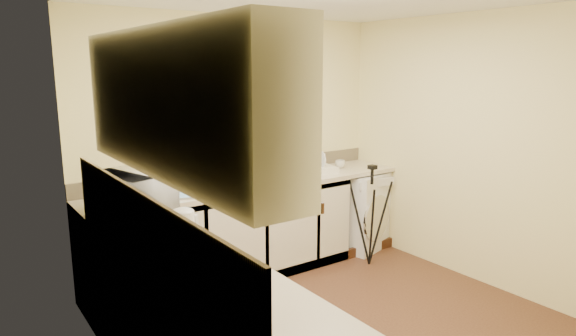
{
  "coord_description": "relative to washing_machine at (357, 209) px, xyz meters",
  "views": [
    {
      "loc": [
        -2.38,
        -2.73,
        1.97
      ],
      "look_at": [
        -0.07,
        0.55,
        1.15
      ],
      "focal_mm": 31.05,
      "sensor_mm": 36.0,
      "label": 1
    }
  ],
  "objects": [
    {
      "name": "floor",
      "position": [
        -1.29,
        -1.16,
        -0.42
      ],
      "size": [
        3.2,
        3.2,
        0.0
      ],
      "primitive_type": "plane",
      "color": "brown",
      "rests_on": "ground"
    },
    {
      "name": "wall_back",
      "position": [
        -1.29,
        0.34,
        0.8
      ],
      "size": [
        3.2,
        0.0,
        3.2
      ],
      "primitive_type": "plane",
      "rotation": [
        1.57,
        0.0,
        0.0
      ],
      "color": "#FFF2AA",
      "rests_on": "ground"
    },
    {
      "name": "wall_front",
      "position": [
        -1.29,
        -2.66,
        0.8
      ],
      "size": [
        3.2,
        0.0,
        3.2
      ],
      "primitive_type": "plane",
      "rotation": [
        -1.57,
        0.0,
        0.0
      ],
      "color": "#FFF2AA",
      "rests_on": "ground"
    },
    {
      "name": "wall_left",
      "position": [
        -2.89,
        -1.16,
        0.8
      ],
      "size": [
        0.0,
        3.0,
        3.0
      ],
      "primitive_type": "plane",
      "rotation": [
        1.57,
        0.0,
        1.57
      ],
      "color": "#FFF2AA",
      "rests_on": "ground"
    },
    {
      "name": "wall_right",
      "position": [
        0.31,
        -1.16,
        0.8
      ],
      "size": [
        0.0,
        3.0,
        3.0
      ],
      "primitive_type": "plane",
      "rotation": [
        1.57,
        0.0,
        -1.57
      ],
      "color": "#FFF2AA",
      "rests_on": "ground"
    },
    {
      "name": "base_cabinet_back",
      "position": [
        -1.62,
        0.04,
        0.01
      ],
      "size": [
        2.55,
        0.6,
        0.86
      ],
      "primitive_type": "cube",
      "color": "silver",
      "rests_on": "floor"
    },
    {
      "name": "worktop_back",
      "position": [
        -1.29,
        0.04,
        0.46
      ],
      "size": [
        3.2,
        0.6,
        0.04
      ],
      "primitive_type": "cube",
      "color": "beige",
      "rests_on": "base_cabinet_back"
    },
    {
      "name": "worktop_left",
      "position": [
        -2.59,
        -1.46,
        0.46
      ],
      "size": [
        0.6,
        2.4,
        0.04
      ],
      "primitive_type": "cube",
      "color": "beige",
      "rests_on": "base_cabinet_left"
    },
    {
      "name": "upper_cabinet",
      "position": [
        -2.73,
        -1.61,
        1.38
      ],
      "size": [
        0.28,
        1.9,
        0.7
      ],
      "primitive_type": "cube",
      "color": "silver",
      "rests_on": "wall_left"
    },
    {
      "name": "splashback_left",
      "position": [
        -2.88,
        -1.46,
        0.7
      ],
      "size": [
        0.02,
        2.4,
        0.45
      ],
      "primitive_type": "cube",
      "color": "beige",
      "rests_on": "wall_left"
    },
    {
      "name": "splashback_back",
      "position": [
        -1.29,
        0.33,
        0.55
      ],
      "size": [
        3.2,
        0.02,
        0.14
      ],
      "primitive_type": "cube",
      "color": "beige",
      "rests_on": "wall_back"
    },
    {
      "name": "window_glass",
      "position": [
        -1.09,
        0.33,
        1.13
      ],
      "size": [
        1.5,
        0.02,
        1.0
      ],
      "primitive_type": "cube",
      "color": "black",
      "rests_on": "wall_back"
    },
    {
      "name": "window_blind",
      "position": [
        -1.09,
        0.3,
        1.5
      ],
      "size": [
        1.5,
        0.02,
        0.25
      ],
      "primitive_type": "cube",
      "color": "tan",
      "rests_on": "wall_back"
    },
    {
      "name": "windowsill",
      "position": [
        -1.09,
        0.27,
        0.61
      ],
      "size": [
        1.6,
        0.14,
        0.03
      ],
      "primitive_type": "cube",
      "color": "white",
      "rests_on": "wall_back"
    },
    {
      "name": "sink",
      "position": [
        -1.09,
        0.04,
        0.49
      ],
      "size": [
        0.82,
        0.46,
        0.03
      ],
      "primitive_type": "cube",
      "color": "tan",
      "rests_on": "worktop_back"
    },
    {
      "name": "faucet",
      "position": [
        -1.09,
        0.22,
        0.6
      ],
      "size": [
        0.03,
        0.03,
        0.24
      ],
      "primitive_type": "cylinder",
      "color": "silver",
      "rests_on": "worktop_back"
    },
    {
      "name": "washing_machine",
      "position": [
        0.0,
        0.0,
        0.0
      ],
      "size": [
        0.73,
        0.72,
        0.84
      ],
      "primitive_type": "cube",
      "rotation": [
        0.0,
        0.0,
        0.28
      ],
      "color": "white",
      "rests_on": "floor"
    },
    {
      "name": "laptop",
      "position": [
        -1.95,
        -0.03,
        0.54
      ],
      "size": [
        0.4,
        0.41,
        0.23
      ],
      "rotation": [
        0.0,
        0.0,
        -0.28
      ],
      "color": "#94949B",
      "rests_on": "worktop_back"
    },
    {
      "name": "kettle",
      "position": [
        -2.5,
        -1.09,
        0.57
      ],
      "size": [
        0.14,
        0.14,
        0.19
      ],
      "primitive_type": "cylinder",
      "color": "white",
      "rests_on": "worktop_left"
    },
    {
      "name": "dish_rack",
      "position": [
        -0.56,
        0.04,
        0.51
      ],
      "size": [
        0.45,
        0.37,
        0.06
      ],
      "primitive_type": "cube",
      "rotation": [
        0.0,
        0.0,
        -0.18
      ],
      "color": "white",
      "rests_on": "worktop_back"
    },
    {
      "name": "tripod",
      "position": [
        -0.25,
        -0.47,
        0.09
      ],
      "size": [
        0.56,
        0.56,
        1.03
      ],
      "primitive_type": null,
      "rotation": [
        0.0,
        0.0,
        -0.16
      ],
      "color": "black",
      "rests_on": "floor"
    },
    {
      "name": "glass_jug",
      "position": [
        -2.6,
        -2.08,
        0.57
      ],
      "size": [
        0.12,
        0.12,
        0.18
      ],
      "primitive_type": "cylinder",
      "color": "silver",
      "rests_on": "worktop_left"
    },
    {
      "name": "steel_jar",
      "position": [
        -2.61,
        -1.57,
        0.53
      ],
      "size": [
        0.07,
        0.07,
        0.1
      ],
      "primitive_type": "cylinder",
      "color": "silver",
      "rests_on": "worktop_left"
    },
    {
      "name": "microwave",
      "position": [
        -2.56,
        -0.38,
        0.64
      ],
      "size": [
        0.53,
        0.66,
        0.32
      ],
      "primitive_type": "imported",
      "rotation": [
        0.0,
        0.0,
        1.84
      ],
      "color": "white",
      "rests_on": "worktop_left"
    },
    {
      "name": "plant_a",
      "position": [
        -1.63,
        0.24,
        0.76
      ],
      "size": [
        0.16,
        0.13,
        0.27
      ],
      "primitive_type": "imported",
      "rotation": [
        0.0,
        0.0,
        -0.3
      ],
      "color": "#999999",
      "rests_on": "windowsill"
    },
    {
      "name": "plant_b",
      "position": [
        -1.37,
        0.24,
        0.74
      ],
      "size": [
        0.16,
        0.14,
        0.23
      ],
      "primitive_type": "imported",
      "rotation": [
        0.0,
        0.0,
        0.34
      ],
      "color": "#999999",
      "rests_on": "windowsill"
    },
    {
      "name": "plant_c",
      "position": [
        -1.04,
        0.25,
        0.76
      ],
      "size": [
        0.19,
        0.19,
        0.27
      ],
      "primitive_type": "imported",
      "rotation": [
        0.0,
        0.0,
        0.3
      ],
      "color": "#999999",
      "rests_on": "windowsill"
    },
    {
      "name": "plant_d",
      "position": [
        -0.79,
        0.24,
        0.75
      ],
      "size": [
        0.25,
        0.22,
        0.25
      ],
      "primitive_type": "imported",
      "rotation": [
        0.0,
        0.0,
        0.14
      ],
      "color": "#999999",
      "rests_on": "windowsill"
    },
    {
      "name": "soap_bottle_green",
      "position": [
        -0.54,
        0.23,
        0.76
      ],
      "size": [
        0.11,
        0.11,
        0.25
      ],
      "primitive_type": "imported",
      "rotation": [
        0.0,
        0.0,
        -0.09
      ],
      "color": "green",
      "rests_on": "windowsill"
    },
    {
      "name": "soap_bottle_clear",
      "position": [
        -0.4,
        0.25,
        0.73
      ],
      "size": [
        0.11,
        0.11,
        0.21
      ],
      "primitive_type": "imported",
      "rotation": [
        0.0,
        0.0,
        -0.15
      ],
      "color": "#999999",
      "rests_on": "windowsill"
    },
    {
      "name": "cup_back",
      "position": [
        -0.19,
        0.07,
        0.52
      ],
      "size": [
        0.13,
        0.13,
        0.08
      ],
      "primitive_type": "imported",
      "rotation": [
        0.0,
        0.0,
        0.29
      ],
      "color": "silver",
      "rests_on": "worktop_back"
    },
    {
      "name": "cup_left",
      "position": [
        -2.54,
        -1.72,
        0.52
      ],
      "size": [
        0.09,
        0.09,
        0.08
      ],
      "primitive_type": "imported",
      "rotation": [
        0.0,
        0.0,
        0.02
      ],
      "color": "beige",
      "rests_on": "worktop_left"
    }
  ]
}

